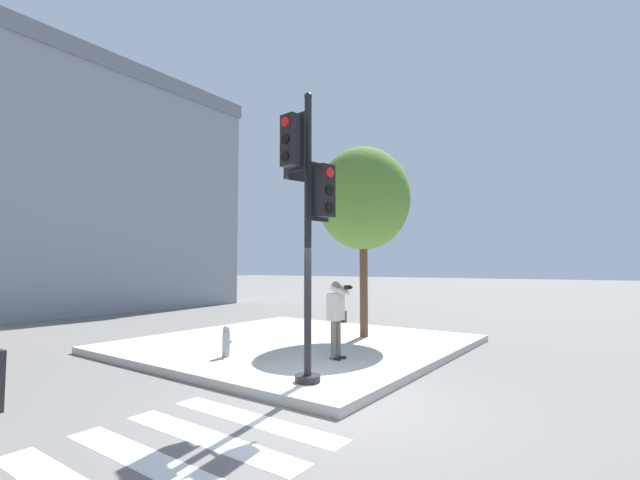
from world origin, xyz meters
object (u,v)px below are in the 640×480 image
at_px(fire_hydrant, 226,341).
at_px(street_tree, 363,199).
at_px(traffic_signal_pole, 304,194).
at_px(person_photographer, 337,313).

bearing_deg(fire_hydrant, street_tree, -15.11).
xyz_separation_m(street_tree, fire_hydrant, (-4.19, 1.13, -3.65)).
height_order(traffic_signal_pole, person_photographer, traffic_signal_pole).
xyz_separation_m(traffic_signal_pole, fire_hydrant, (0.70, 2.74, -2.95)).
distance_m(traffic_signal_pole, street_tree, 5.20).
relative_size(traffic_signal_pole, street_tree, 0.94).
xyz_separation_m(person_photographer, fire_hydrant, (-1.27, 2.12, -0.66)).
bearing_deg(street_tree, traffic_signal_pole, -161.77).
bearing_deg(fire_hydrant, person_photographer, -59.21).
bearing_deg(person_photographer, fire_hydrant, 120.79).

